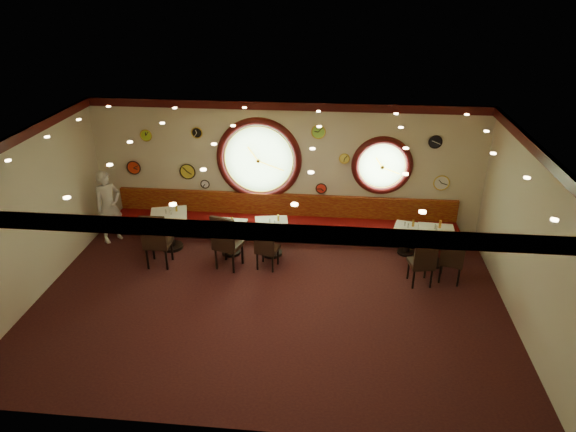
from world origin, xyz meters
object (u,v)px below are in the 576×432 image
object	(u,v)px
condiment_c_pepper	(275,223)
condiment_d_bottle	(413,223)
table_c	(272,235)
condiment_a_bottle	(176,208)
condiment_c_salt	(270,220)
condiment_e_salt	(435,227)
table_b	(230,235)
condiment_d_salt	(405,224)
table_e	(435,243)
waiter	(109,207)
condiment_d_pepper	(408,226)
table_a	(170,226)
chair_e	(452,256)
condiment_c_bottle	(278,218)
chair_a	(156,237)
condiment_b_salt	(226,220)
condiment_a_pepper	(171,212)
chair_b	(226,239)
condiment_b_pepper	(231,223)
condiment_e_pepper	(437,228)
condiment_b_bottle	(232,220)
condiment_a_salt	(166,212)
table_d	(407,237)
condiment_e_bottle	(440,224)
chair_d	(423,259)

from	to	relation	value
condiment_c_pepper	condiment_d_bottle	bearing A→B (deg)	8.78
table_c	condiment_a_bottle	size ratio (longest dim) A/B	5.43
condiment_c_salt	condiment_a_bottle	bearing A→B (deg)	174.95
table_c	condiment_e_salt	bearing A→B (deg)	0.17
table_b	condiment_d_salt	bearing A→B (deg)	6.70
condiment_c_salt	table_e	bearing A→B (deg)	-1.33
condiment_a_bottle	waiter	distance (m)	1.64
condiment_c_pepper	condiment_d_pepper	bearing A→B (deg)	7.80
table_a	condiment_c_salt	world-z (taller)	condiment_c_salt
chair_e	waiter	xyz separation A→B (m)	(-7.56, 1.10, 0.23)
condiment_d_salt	condiment_c_bottle	world-z (taller)	condiment_c_bottle
table_c	chair_a	bearing A→B (deg)	-161.60
table_b	condiment_b_salt	world-z (taller)	condiment_b_salt
chair_e	condiment_a_pepper	bearing A→B (deg)	-171.79
condiment_b_salt	condiment_c_pepper	xyz separation A→B (m)	(1.10, -0.10, 0.05)
condiment_b_salt	condiment_a_bottle	size ratio (longest dim) A/B	0.72
chair_b	condiment_b_salt	bearing A→B (deg)	118.05
condiment_d_salt	condiment_b_pepper	world-z (taller)	condiment_b_pepper
condiment_c_bottle	condiment_d_salt	bearing A→B (deg)	5.62
condiment_d_bottle	condiment_e_pepper	bearing A→B (deg)	-45.05
table_c	condiment_a_pepper	xyz separation A→B (m)	(-2.26, 0.03, 0.43)
table_a	table_e	bearing A→B (deg)	-1.26
condiment_e_salt	table_c	bearing A→B (deg)	-179.83
table_a	condiment_a_bottle	bearing A→B (deg)	45.26
condiment_b_bottle	condiment_a_salt	bearing A→B (deg)	177.11
table_e	chair_e	xyz separation A→B (m)	(0.21, -0.72, 0.12)
chair_e	condiment_d_bottle	bearing A→B (deg)	134.62
condiment_b_bottle	condiment_e_salt	world-z (taller)	condiment_e_salt
chair_e	condiment_b_salt	size ratio (longest dim) A/B	6.23
condiment_c_salt	condiment_b_pepper	distance (m)	0.86
condiment_c_salt	table_d	bearing A→B (deg)	6.06
table_a	table_b	bearing A→B (deg)	-4.73
chair_a	condiment_d_pepper	distance (m)	5.45
condiment_e_bottle	table_a	bearing A→B (deg)	-179.89
table_a	condiment_d_pepper	distance (m)	5.32
table_a	condiment_b_pepper	bearing A→B (deg)	-4.70
condiment_d_pepper	chair_e	bearing A→B (deg)	-55.65
condiment_a_pepper	chair_a	bearing A→B (deg)	-96.42
condiment_c_bottle	waiter	size ratio (longest dim) A/B	0.08
table_a	condiment_e_pepper	size ratio (longest dim) A/B	9.89
table_c	condiment_b_bottle	world-z (taller)	condiment_b_bottle
table_d	condiment_e_bottle	xyz separation A→B (m)	(0.61, -0.27, 0.48)
condiment_c_salt	condiment_c_bottle	xyz separation A→B (m)	(0.18, 0.11, 0.02)
condiment_b_salt	condiment_e_salt	world-z (taller)	condiment_e_salt
table_a	condiment_d_pepper	world-z (taller)	table_a
table_a	condiment_c_salt	bearing A→B (deg)	-1.14
chair_d	chair_e	world-z (taller)	chair_e
table_a	condiment_b_bottle	world-z (taller)	condiment_b_bottle
condiment_d_salt	condiment_e_salt	size ratio (longest dim) A/B	0.87
chair_b	waiter	world-z (taller)	waiter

